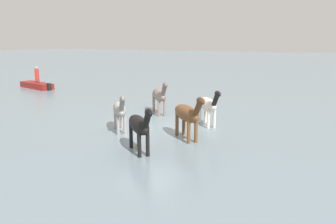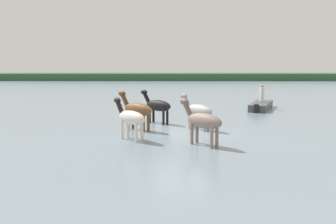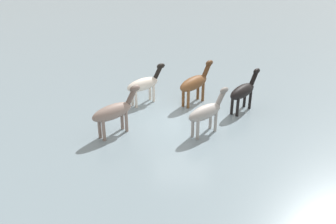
{
  "view_description": "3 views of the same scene",
  "coord_description": "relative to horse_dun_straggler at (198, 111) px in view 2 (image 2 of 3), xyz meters",
  "views": [
    {
      "loc": [
        -6.82,
        12.51,
        3.97
      ],
      "look_at": [
        -0.78,
        -0.39,
        0.76
      ],
      "focal_mm": 35.07,
      "sensor_mm": 36.0,
      "label": 1
    },
    {
      "loc": [
        -0.42,
        -18.72,
        3.48
      ],
      "look_at": [
        -0.6,
        0.76,
        0.92
      ],
      "focal_mm": 42.34,
      "sensor_mm": 36.0,
      "label": 2
    },
    {
      "loc": [
        14.01,
        -0.96,
        7.36
      ],
      "look_at": [
        0.24,
        -0.58,
        0.68
      ],
      "focal_mm": 38.75,
      "sensor_mm": 36.0,
      "label": 3
    }
  ],
  "objects": [
    {
      "name": "ground_plane",
      "position": [
        -0.88,
        -0.95,
        -0.97
      ],
      "size": [
        177.19,
        177.19,
        0.0
      ],
      "primitive_type": "plane",
      "color": "gray"
    },
    {
      "name": "distant_shoreline",
      "position": [
        -0.88,
        49.6,
        -0.97
      ],
      "size": [
        159.47,
        6.0,
        2.4
      ],
      "primitive_type": "cube",
      "color": "#2E5634",
      "rests_on": "ground_plane"
    },
    {
      "name": "horse_dun_straggler",
      "position": [
        0.0,
        0.0,
        0.0
      ],
      "size": [
        1.73,
        1.96,
        1.76
      ],
      "rotation": [
        0.0,
        0.0,
        2.27
      ],
      "color": "#9E9993",
      "rests_on": "ground_plane"
    },
    {
      "name": "horse_dark_mare",
      "position": [
        -3.1,
        -2.61,
        0.02
      ],
      "size": [
        1.76,
        1.99,
        1.79
      ],
      "rotation": [
        0.0,
        0.0,
        2.27
      ],
      "color": "silver",
      "rests_on": "ground_plane"
    },
    {
      "name": "horse_gray_outer",
      "position": [
        -3.04,
        -0.18,
        0.08
      ],
      "size": [
        2.04,
        1.96,
        1.91
      ],
      "rotation": [
        0.0,
        0.0,
        2.38
      ],
      "color": "brown",
      "rests_on": "ground_plane"
    },
    {
      "name": "horse_mid_herd",
      "position": [
        -0.04,
        -3.72,
        0.05
      ],
      "size": [
        1.86,
        2.03,
        1.85
      ],
      "rotation": [
        0.0,
        0.0,
        2.29
      ],
      "color": "gray",
      "rests_on": "ground_plane"
    },
    {
      "name": "horse_pinto_flank",
      "position": [
        -2.1,
        1.96,
        0.02
      ],
      "size": [
        1.93,
        1.86,
        1.81
      ],
      "rotation": [
        0.0,
        0.0,
        2.38
      ],
      "color": "black",
      "rests_on": "ground_plane"
    },
    {
      "name": "boat_tender_starboard",
      "position": [
        5.07,
        8.43,
        -0.81
      ],
      "size": [
        2.57,
        4.43,
        0.73
      ],
      "rotation": [
        0.0,
        0.0,
        1.22
      ],
      "color": "#4C4C51",
      "rests_on": "ground_plane"
    },
    {
      "name": "person_boatman_standing",
      "position": [
        5.17,
        8.68,
        0.16
      ],
      "size": [
        0.32,
        0.32,
        1.19
      ],
      "color": "silver",
      "rests_on": "boat_tender_starboard"
    }
  ]
}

